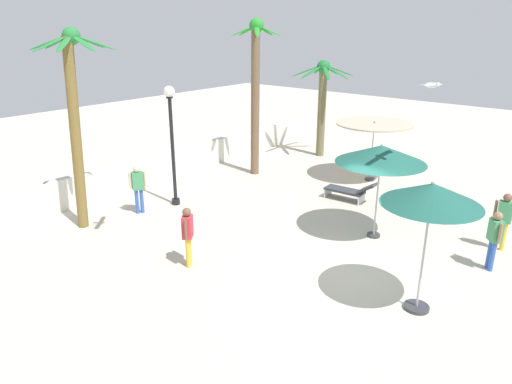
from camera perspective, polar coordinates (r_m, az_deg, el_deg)
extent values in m
plane|color=beige|center=(12.36, 12.41, -9.60)|extent=(56.00, 56.00, 0.00)
cube|color=silver|center=(18.27, -15.45, 1.82)|extent=(25.20, 0.30, 1.09)
cylinder|color=#333338|center=(19.48, 13.58, 1.54)|extent=(0.39, 0.39, 0.08)
cylinder|color=#A5A5AD|center=(19.17, 13.85, 4.70)|extent=(0.05, 0.05, 2.31)
cylinder|color=#B7AD93|center=(18.91, 14.13, 8.02)|extent=(2.94, 2.94, 0.06)
sphere|color=#99999E|center=(18.90, 14.15, 8.24)|extent=(0.08, 0.08, 0.08)
cylinder|color=#333338|center=(14.44, 14.03, -5.08)|extent=(0.38, 0.38, 0.08)
cylinder|color=#A5A5AD|center=(14.01, 14.41, -0.91)|extent=(0.05, 0.05, 2.32)
cone|color=#1E594C|center=(13.61, 14.89, 4.46)|extent=(2.54, 2.54, 0.50)
sphere|color=#99999E|center=(13.54, 14.99, 5.48)|extent=(0.08, 0.08, 0.08)
cylinder|color=#333338|center=(11.31, 18.83, -13.04)|extent=(0.55, 0.55, 0.08)
cylinder|color=#A5A5AD|center=(10.72, 19.56, -7.49)|extent=(0.05, 0.05, 2.54)
cone|color=#1E594C|center=(10.17, 20.49, -0.22)|extent=(2.06, 2.06, 0.46)
sphere|color=#99999E|center=(10.09, 20.65, 1.02)|extent=(0.08, 0.08, 0.08)
cylinder|color=brown|center=(19.16, -0.10, 10.71)|extent=(0.43, 0.34, 5.87)
sphere|color=#268B2A|center=(18.97, 0.07, 19.51)|extent=(0.55, 0.55, 0.55)
ellipsoid|color=#268B2A|center=(19.38, 1.09, 18.96)|extent=(0.98, 0.21, 0.44)
ellipsoid|color=#268B2A|center=(19.35, -1.05, 18.95)|extent=(0.31, 1.00, 0.44)
ellipsoid|color=#268B2A|center=(18.87, -1.55, 18.93)|extent=(0.90, 0.76, 0.44)
ellipsoid|color=#268B2A|center=(18.46, 0.13, 18.91)|extent=(0.87, 0.80, 0.44)
ellipsoid|color=#268B2A|center=(18.82, 1.65, 18.92)|extent=(0.55, 0.99, 0.44)
cylinder|color=brown|center=(14.87, -20.97, 6.23)|extent=(0.57, 0.31, 5.63)
sphere|color=#277938|center=(14.66, -21.45, 17.16)|extent=(0.50, 0.50, 0.50)
ellipsoid|color=#277938|center=(15.08, -19.52, 16.78)|extent=(1.21, 0.42, 0.46)
ellipsoid|color=#277938|center=(15.23, -20.35, 16.71)|extent=(1.09, 0.85, 0.46)
ellipsoid|color=#277938|center=(15.15, -22.89, 16.39)|extent=(0.39, 1.21, 0.46)
ellipsoid|color=#277938|center=(14.87, -23.72, 16.24)|extent=(0.95, 1.01, 0.46)
ellipsoid|color=#277938|center=(14.34, -23.51, 16.19)|extent=(1.20, 0.27, 0.46)
ellipsoid|color=#277938|center=(14.08, -22.19, 16.32)|extent=(1.02, 0.94, 0.46)
ellipsoid|color=#277938|center=(14.12, -20.16, 16.57)|extent=(0.25, 1.20, 0.46)
ellipsoid|color=#277938|center=(14.48, -18.96, 16.76)|extent=(0.94, 1.02, 0.46)
cylinder|color=brown|center=(22.26, 7.94, 9.51)|extent=(0.38, 0.37, 4.10)
sphere|color=#206F2F|center=(21.98, 8.18, 14.77)|extent=(0.60, 0.60, 0.60)
ellipsoid|color=#206F2F|center=(22.67, 9.00, 14.43)|extent=(1.43, 0.36, 0.57)
ellipsoid|color=#206F2F|center=(22.71, 7.60, 14.51)|extent=(1.08, 1.20, 0.57)
ellipsoid|color=#206F2F|center=(22.35, 6.42, 14.47)|extent=(0.31, 1.43, 0.57)
ellipsoid|color=#206F2F|center=(21.92, 6.17, 14.38)|extent=(1.05, 1.22, 0.57)
ellipsoid|color=#206F2F|center=(21.45, 6.79, 14.24)|extent=(1.43, 0.43, 0.57)
ellipsoid|color=#206F2F|center=(21.27, 8.52, 14.11)|extent=(1.18, 1.10, 0.57)
ellipsoid|color=#206F2F|center=(21.52, 9.68, 14.12)|extent=(0.43, 1.43, 0.57)
ellipsoid|color=#206F2F|center=(22.24, 10.03, 14.28)|extent=(1.22, 1.06, 0.57)
cylinder|color=black|center=(16.65, -9.66, -1.12)|extent=(0.28, 0.28, 0.20)
cylinder|color=black|center=(16.11, -10.02, 4.69)|extent=(0.12, 0.12, 3.70)
cylinder|color=black|center=(15.74, -10.43, 11.20)|extent=(0.22, 0.22, 0.06)
sphere|color=white|center=(15.71, -10.47, 11.86)|extent=(0.37, 0.37, 0.37)
cube|color=#B7B7BC|center=(17.35, 8.69, 0.08)|extent=(0.55, 0.08, 0.35)
cube|color=#B7B7BC|center=(16.85, 12.61, -0.80)|extent=(0.55, 0.08, 0.35)
cube|color=#33383D|center=(17.03, 10.66, 0.20)|extent=(0.65, 1.44, 0.08)
cube|color=#33383D|center=(16.62, 13.41, 0.51)|extent=(0.59, 0.64, 0.40)
cylinder|color=#3359B2|center=(13.43, 26.68, -6.99)|extent=(0.12, 0.12, 0.80)
cylinder|color=#3359B2|center=(13.56, 26.40, -6.69)|extent=(0.12, 0.12, 0.80)
cube|color=#3F8C59|center=(13.22, 26.99, -4.17)|extent=(0.43, 0.41, 0.57)
sphere|color=#936B4C|center=(13.08, 27.25, -2.59)|extent=(0.22, 0.22, 0.22)
cylinder|color=#936B4C|center=(13.02, 27.45, -4.47)|extent=(0.08, 0.08, 0.51)
cylinder|color=#936B4C|center=(13.41, 26.58, -3.64)|extent=(0.08, 0.08, 0.51)
cylinder|color=gold|center=(12.31, -8.21, -7.29)|extent=(0.12, 0.12, 0.81)
cylinder|color=gold|center=(12.45, -8.07, -6.95)|extent=(0.12, 0.12, 0.81)
cube|color=#D8333F|center=(12.09, -8.30, -4.18)|extent=(0.43, 0.41, 0.58)
sphere|color=brown|center=(11.93, -8.39, -2.43)|extent=(0.22, 0.22, 0.22)
cylinder|color=brown|center=(11.86, -8.52, -4.52)|extent=(0.08, 0.08, 0.52)
cylinder|color=brown|center=(12.29, -8.10, -3.60)|extent=(0.08, 0.08, 0.52)
cylinder|color=#3359B2|center=(16.01, -14.20, -1.12)|extent=(0.12, 0.12, 0.83)
cylinder|color=#3359B2|center=(16.03, -13.64, -1.04)|extent=(0.12, 0.12, 0.83)
cube|color=#3F8C59|center=(15.79, -14.13, 1.33)|extent=(0.43, 0.38, 0.59)
sphere|color=beige|center=(15.67, -14.25, 2.74)|extent=(0.23, 0.23, 0.23)
cylinder|color=beige|center=(15.75, -14.99, 1.32)|extent=(0.08, 0.08, 0.53)
cylinder|color=beige|center=(15.81, -13.28, 1.55)|extent=(0.08, 0.08, 0.53)
cylinder|color=gold|center=(14.73, 27.15, -4.67)|extent=(0.12, 0.12, 0.84)
cylinder|color=gold|center=(14.73, 27.77, -4.77)|extent=(0.12, 0.12, 0.84)
cube|color=#3F8C59|center=(14.47, 27.90, -2.13)|extent=(0.31, 0.40, 0.59)
sphere|color=brown|center=(14.34, 28.16, -0.61)|extent=(0.23, 0.23, 0.23)
cylinder|color=brown|center=(14.46, 26.98, -1.88)|extent=(0.08, 0.08, 0.53)
ellipsoid|color=white|center=(12.20, 20.40, 12.01)|extent=(0.15, 0.33, 0.12)
sphere|color=white|center=(12.13, 21.15, 12.02)|extent=(0.10, 0.10, 0.10)
cube|color=silver|center=(12.41, 20.90, 12.15)|extent=(0.47, 0.19, 0.10)
cube|color=silver|center=(11.99, 19.91, 12.04)|extent=(0.48, 0.19, 0.06)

